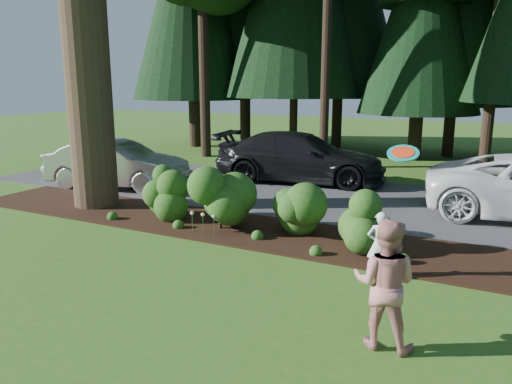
{
  "coord_description": "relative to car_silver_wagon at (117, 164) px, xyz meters",
  "views": [
    {
      "loc": [
        5.88,
        -6.94,
        3.57
      ],
      "look_at": [
        1.29,
        2.01,
        1.3
      ],
      "focal_mm": 35.0,
      "sensor_mm": 36.0,
      "label": 1
    }
  ],
  "objects": [
    {
      "name": "lily_cluster",
      "position": [
        5.43,
        -3.12,
        -0.32
      ],
      "size": [
        0.69,
        0.09,
        0.57
      ],
      "color": "#1B4916",
      "rests_on": "ground"
    },
    {
      "name": "car_dark_suv",
      "position": [
        5.03,
        3.77,
        0.08
      ],
      "size": [
        6.27,
        3.34,
        1.73
      ],
      "primitive_type": "imported",
      "rotation": [
        0.0,
        0.0,
        1.73
      ],
      "color": "black",
      "rests_on": "driveway"
    },
    {
      "name": "car_silver_wagon",
      "position": [
        0.0,
        0.0,
        0.0
      ],
      "size": [
        4.99,
        2.54,
        1.57
      ],
      "primitive_type": "imported",
      "rotation": [
        0.0,
        0.0,
        1.76
      ],
      "color": "#B4B4B9",
      "rests_on": "driveway"
    },
    {
      "name": "mulch_bed",
      "position": [
        5.73,
        -2.27,
        -0.79
      ],
      "size": [
        16.0,
        2.5,
        0.05
      ],
      "primitive_type": "cube",
      "color": "black",
      "rests_on": "ground"
    },
    {
      "name": "child",
      "position": [
        9.67,
        -3.74,
        -0.19
      ],
      "size": [
        0.54,
        0.45,
        1.25
      ],
      "primitive_type": "imported",
      "rotation": [
        0.0,
        0.0,
        3.53
      ],
      "color": "silver",
      "rests_on": "ground"
    },
    {
      "name": "adult",
      "position": [
        10.3,
        -6.12,
        0.09
      ],
      "size": [
        0.9,
        0.71,
        1.8
      ],
      "primitive_type": "imported",
      "rotation": [
        0.0,
        0.0,
        3.17
      ],
      "color": "#AD171C",
      "rests_on": "ground"
    },
    {
      "name": "ground",
      "position": [
        5.73,
        -5.52,
        -0.81
      ],
      "size": [
        80.0,
        80.0,
        0.0
      ],
      "primitive_type": "plane",
      "color": "#2F5E1B",
      "rests_on": "ground"
    },
    {
      "name": "shrub_row",
      "position": [
        6.5,
        -2.38,
        -0.01
      ],
      "size": [
        6.53,
        1.6,
        1.61
      ],
      "color": "#1B4916",
      "rests_on": "ground"
    },
    {
      "name": "driveway",
      "position": [
        5.73,
        1.98,
        -0.8
      ],
      "size": [
        22.0,
        6.0,
        0.03
      ],
      "primitive_type": "cube",
      "color": "#38383A",
      "rests_on": "ground"
    },
    {
      "name": "frisbee",
      "position": [
        9.95,
        -3.54,
        1.5
      ],
      "size": [
        0.56,
        0.52,
        0.27
      ],
      "color": "teal",
      "rests_on": "ground"
    }
  ]
}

